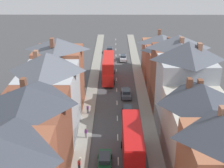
{
  "coord_description": "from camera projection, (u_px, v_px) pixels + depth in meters",
  "views": [
    {
      "loc": [
        -0.64,
        -16.86,
        25.73
      ],
      "look_at": [
        -0.96,
        38.9,
        2.64
      ],
      "focal_mm": 50.0,
      "sensor_mm": 36.0,
      "label": 1
    }
  ],
  "objects": [
    {
      "name": "pavement_left",
      "position": [
        91.0,
        98.0,
        60.53
      ],
      "size": [
        2.2,
        104.0,
        0.14
      ],
      "primitive_type": "cube",
      "color": "gray",
      "rests_on": "ground"
    },
    {
      "name": "pavement_right",
      "position": [
        143.0,
        98.0,
        60.47
      ],
      "size": [
        2.2,
        104.0,
        0.14
      ],
      "primitive_type": "cube",
      "color": "gray",
      "rests_on": "ground"
    },
    {
      "name": "centre_line_dashes",
      "position": [
        117.0,
        103.0,
        58.68
      ],
      "size": [
        0.14,
        97.8,
        0.01
      ],
      "color": "silver",
      "rests_on": "ground"
    },
    {
      "name": "terrace_row_left",
      "position": [
        28.0,
        142.0,
        34.67
      ],
      "size": [
        8.0,
        50.82,
        13.37
      ],
      "color": "#935138",
      "rests_on": "ground"
    },
    {
      "name": "terrace_row_right",
      "position": [
        193.0,
        113.0,
        42.27
      ],
      "size": [
        8.0,
        70.02,
        14.32
      ],
      "color": "#B2704C",
      "rests_on": "ground"
    },
    {
      "name": "double_decker_bus_lead",
      "position": [
        132.0,
        144.0,
        40.79
      ],
      "size": [
        2.74,
        10.8,
        5.3
      ],
      "color": "red",
      "rests_on": "ground"
    },
    {
      "name": "double_decker_bus_mid_street",
      "position": [
        108.0,
        68.0,
        68.64
      ],
      "size": [
        2.74,
        10.8,
        5.3
      ],
      "color": "red",
      "rests_on": "ground"
    },
    {
      "name": "car_near_blue",
      "position": [
        110.0,
        50.0,
        88.49
      ],
      "size": [
        1.9,
        4.13,
        1.68
      ],
      "color": "#4C515B",
      "rests_on": "ground"
    },
    {
      "name": "car_parked_left_a",
      "position": [
        105.0,
        160.0,
        40.94
      ],
      "size": [
        1.9,
        4.52,
        1.6
      ],
      "color": "#144728",
      "rests_on": "ground"
    },
    {
      "name": "car_parked_right_a",
      "position": [
        126.0,
        93.0,
        60.78
      ],
      "size": [
        1.9,
        4.42,
        1.64
      ],
      "color": "#4C515B",
      "rests_on": "ground"
    },
    {
      "name": "car_mid_black",
      "position": [
        128.0,
        111.0,
        53.88
      ],
      "size": [
        1.9,
        3.98,
        1.7
      ],
      "color": "black",
      "rests_on": "ground"
    },
    {
      "name": "car_parked_left_b",
      "position": [
        123.0,
        58.0,
        81.89
      ],
      "size": [
        1.9,
        4.53,
        1.64
      ],
      "color": "silver",
      "rests_on": "ground"
    },
    {
      "name": "pedestrian_mid_left",
      "position": [
        79.0,
        164.0,
        39.76
      ],
      "size": [
        0.36,
        0.22,
        1.61
      ],
      "color": "#23232D",
      "rests_on": "pavement_left"
    },
    {
      "name": "pedestrian_mid_right",
      "position": [
        86.0,
        133.0,
        46.85
      ],
      "size": [
        0.36,
        0.22,
        1.61
      ],
      "color": "gray",
      "rests_on": "pavement_left"
    },
    {
      "name": "pedestrian_far_left",
      "position": [
        88.0,
        109.0,
        54.12
      ],
      "size": [
        0.36,
        0.22,
        1.61
      ],
      "color": "#3D4256",
      "rests_on": "pavement_left"
    }
  ]
}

